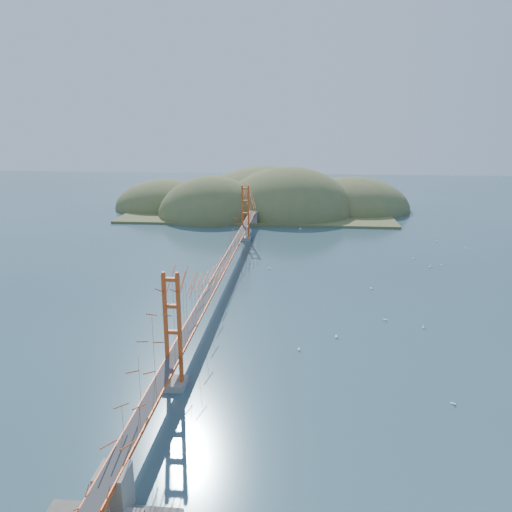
# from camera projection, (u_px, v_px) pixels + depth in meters

# --- Properties ---
(ground) EXTENTS (320.00, 320.00, 0.00)m
(ground) POSITION_uv_depth(u_px,v_px,m) (224.00, 286.00, 77.19)
(ground) COLOR #2B4957
(ground) RESTS_ON ground
(bridge) EXTENTS (2.20, 94.40, 12.00)m
(bridge) POSITION_uv_depth(u_px,v_px,m) (223.00, 242.00, 75.48)
(bridge) COLOR gray
(bridge) RESTS_ON ground
(far_headlands) EXTENTS (84.00, 58.00, 25.00)m
(far_headlands) POSITION_uv_depth(u_px,v_px,m) (269.00, 208.00, 142.69)
(far_headlands) COLOR brown
(far_headlands) RESTS_ON ground
(sailboat_12) EXTENTS (0.59, 0.56, 0.66)m
(sailboat_12) POSITION_uv_depth(u_px,v_px,m) (300.00, 229.00, 116.39)
(sailboat_12) COLOR white
(sailboat_12) RESTS_ON ground
(sailboat_10) EXTENTS (0.48, 0.54, 0.62)m
(sailboat_10) POSITION_uv_depth(u_px,v_px,m) (299.00, 349.00, 56.07)
(sailboat_10) COLOR white
(sailboat_10) RESTS_ON ground
(sailboat_0) EXTENTS (0.47, 0.58, 0.67)m
(sailboat_0) POSITION_uv_depth(u_px,v_px,m) (336.00, 336.00, 59.32)
(sailboat_0) COLOR white
(sailboat_0) RESTS_ON ground
(sailboat_17) EXTENTS (0.54, 0.48, 0.61)m
(sailboat_17) POSITION_uv_depth(u_px,v_px,m) (465.00, 248.00, 99.17)
(sailboat_17) COLOR white
(sailboat_17) RESTS_ON ground
(sailboat_15) EXTENTS (0.43, 0.51, 0.59)m
(sailboat_15) POSITION_uv_depth(u_px,v_px,m) (413.00, 258.00, 91.92)
(sailboat_15) COLOR white
(sailboat_15) RESTS_ON ground
(sailboat_14) EXTENTS (0.49, 0.52, 0.59)m
(sailboat_14) POSITION_uv_depth(u_px,v_px,m) (423.00, 327.00, 61.99)
(sailboat_14) COLOR white
(sailboat_14) RESTS_ON ground
(sailboat_6) EXTENTS (0.55, 0.55, 0.60)m
(sailboat_6) POSITION_uv_depth(u_px,v_px,m) (453.00, 403.00, 45.47)
(sailboat_6) COLOR white
(sailboat_6) RESTS_ON ground
(sailboat_1) EXTENTS (0.59, 0.61, 0.68)m
(sailboat_1) POSITION_uv_depth(u_px,v_px,m) (371.00, 288.00, 76.03)
(sailboat_1) COLOR white
(sailboat_1) RESTS_ON ground
(sailboat_3) EXTENTS (0.66, 0.66, 0.71)m
(sailboat_3) POSITION_uv_depth(u_px,v_px,m) (269.00, 268.00, 86.09)
(sailboat_3) COLOR white
(sailboat_3) RESTS_ON ground
(sailboat_2) EXTENTS (0.62, 0.62, 0.66)m
(sailboat_2) POSITION_uv_depth(u_px,v_px,m) (385.00, 319.00, 64.26)
(sailboat_2) COLOR white
(sailboat_2) RESTS_ON ground
(sailboat_7) EXTENTS (0.61, 0.53, 0.69)m
(sailboat_7) POSITION_uv_depth(u_px,v_px,m) (431.00, 266.00, 87.10)
(sailboat_7) COLOR white
(sailboat_7) RESTS_ON ground
(sailboat_8) EXTENTS (0.55, 0.55, 0.59)m
(sailboat_8) POSITION_uv_depth(u_px,v_px,m) (437.00, 241.00, 104.99)
(sailboat_8) COLOR white
(sailboat_8) RESTS_ON ground
(sailboat_9) EXTENTS (0.47, 0.53, 0.60)m
(sailboat_9) POSITION_uv_depth(u_px,v_px,m) (441.00, 265.00, 88.03)
(sailboat_9) COLOR white
(sailboat_9) RESTS_ON ground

